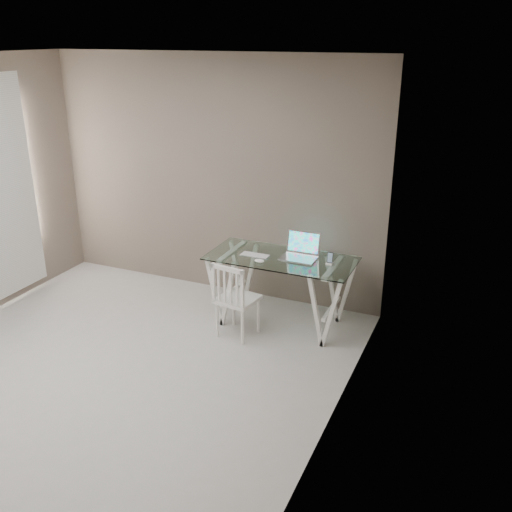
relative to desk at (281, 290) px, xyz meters
The scene contains 7 objects.
room 2.41m from the desk, 123.84° to the right, with size 4.50×4.52×2.71m.
desk is the anchor object (origin of this frame).
chair 0.56m from the desk, 124.36° to the right, with size 0.42×0.42×0.81m.
laptop 0.47m from the desk, 29.99° to the left, with size 0.35×0.30×0.25m.
keyboard 0.46m from the desk, 168.94° to the right, with size 0.31×0.13×0.01m, color silver.
mouse 0.46m from the desk, 127.48° to the right, with size 0.10×0.06×0.03m, color white.
phone_dock 0.64m from the desk, ahead, with size 0.07×0.07×0.12m.
Camera 1 is at (2.96, -3.35, 2.88)m, focal length 40.00 mm.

